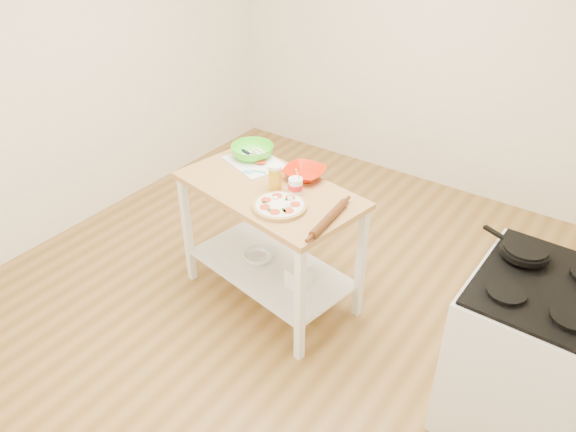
% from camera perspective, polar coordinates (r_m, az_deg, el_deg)
% --- Properties ---
extents(room_shell, '(4.04, 4.54, 2.74)m').
position_cam_1_polar(room_shell, '(3.37, -1.07, 9.27)').
color(room_shell, olive).
rests_on(room_shell, ground).
extents(prep_island, '(1.31, 0.86, 0.90)m').
position_cam_1_polar(prep_island, '(3.73, -1.88, -0.40)').
color(prep_island, '#B5844A').
rests_on(prep_island, ground).
extents(gas_stove, '(0.69, 0.80, 1.11)m').
position_cam_1_polar(gas_stove, '(3.31, 23.11, -12.69)').
color(gas_stove, white).
rests_on(gas_stove, ground).
extents(skillet, '(0.38, 0.25, 0.03)m').
position_cam_1_polar(skillet, '(3.15, 22.86, -3.26)').
color(skillet, black).
rests_on(skillet, gas_stove).
extents(pizza, '(0.33, 0.33, 0.05)m').
position_cam_1_polar(pizza, '(3.38, -0.84, 1.07)').
color(pizza, tan).
rests_on(pizza, prep_island).
extents(cutting_board, '(0.48, 0.42, 0.04)m').
position_cam_1_polar(cutting_board, '(3.90, -3.35, 5.52)').
color(cutting_board, white).
rests_on(cutting_board, prep_island).
extents(spatula, '(0.14, 0.09, 0.01)m').
position_cam_1_polar(spatula, '(3.76, -3.48, 4.51)').
color(spatula, '#4BCDBA').
rests_on(spatula, cutting_board).
extents(knife, '(0.27, 0.07, 0.01)m').
position_cam_1_polar(knife, '(4.00, -3.97, 6.34)').
color(knife, silver).
rests_on(knife, cutting_board).
extents(orange_bowl, '(0.29, 0.29, 0.07)m').
position_cam_1_polar(orange_bowl, '(3.70, 1.68, 4.39)').
color(orange_bowl, red).
rests_on(orange_bowl, prep_island).
extents(green_bowl, '(0.39, 0.39, 0.09)m').
position_cam_1_polar(green_bowl, '(3.96, -3.64, 6.54)').
color(green_bowl, '#4CDC24').
rests_on(green_bowl, prep_island).
extents(beer_pint, '(0.09, 0.09, 0.18)m').
position_cam_1_polar(beer_pint, '(3.53, -1.32, 3.95)').
color(beer_pint, gold).
rests_on(beer_pint, prep_island).
extents(yogurt_tub, '(0.09, 0.09, 0.19)m').
position_cam_1_polar(yogurt_tub, '(3.50, 0.77, 3.04)').
color(yogurt_tub, white).
rests_on(yogurt_tub, prep_island).
extents(rolling_pin, '(0.08, 0.41, 0.05)m').
position_cam_1_polar(rolling_pin, '(3.26, 4.19, -0.24)').
color(rolling_pin, '#5A2D14').
rests_on(rolling_pin, prep_island).
extents(shelf_glass_bowl, '(0.29, 0.29, 0.07)m').
position_cam_1_polar(shelf_glass_bowl, '(4.00, -3.05, -4.16)').
color(shelf_glass_bowl, silver).
rests_on(shelf_glass_bowl, prep_island).
extents(shelf_bin, '(0.16, 0.16, 0.13)m').
position_cam_1_polar(shelf_bin, '(3.76, 1.05, -6.22)').
color(shelf_bin, white).
rests_on(shelf_bin, prep_island).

